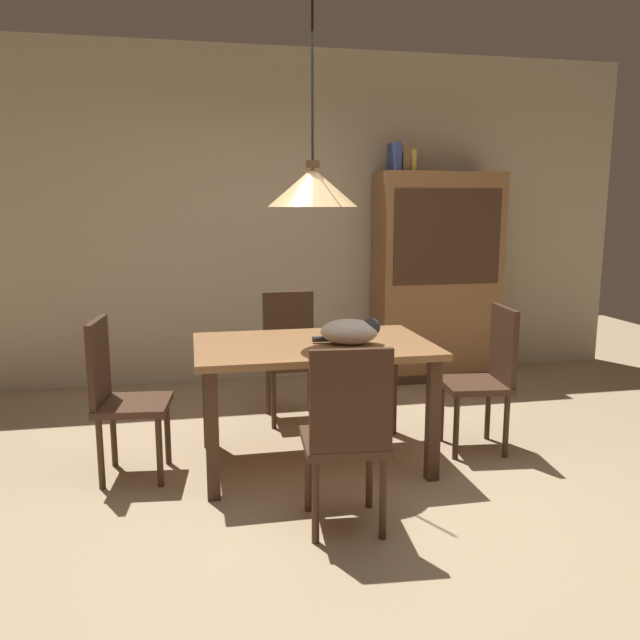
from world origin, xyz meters
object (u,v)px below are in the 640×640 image
book_blue_wide (394,157)px  chair_near_front (347,431)px  chair_left_side (119,392)px  cat_sleeping (351,331)px  book_yellow_short (410,161)px  book_brown_thick (402,159)px  pendant_lamp (313,187)px  hutch_bookcase (436,281)px  chair_right_side (487,372)px  chair_far_back (291,350)px  dining_table (313,359)px

book_blue_wide → chair_near_front: bearing=-112.0°
chair_left_side → book_blue_wide: bearing=38.3°
chair_near_front → cat_sleeping: size_ratio=2.33×
chair_left_side → book_blue_wide: book_blue_wide is taller
book_yellow_short → chair_left_side: bearing=-143.5°
book_brown_thick → pendant_lamp: bearing=-123.0°
chair_near_front → hutch_bookcase: size_ratio=0.50×
chair_right_side → chair_left_side: same height
chair_near_front → chair_far_back: 1.76m
chair_right_side → book_yellow_short: bearing=87.9°
chair_far_back → pendant_lamp: size_ratio=0.72×
book_brown_thick → book_blue_wide: bearing=180.0°
chair_right_side → chair_near_front: 1.43m
chair_left_side → pendant_lamp: (1.13, -0.01, 1.15)m
chair_left_side → book_brown_thick: (2.25, 1.72, 1.45)m
chair_far_back → book_yellow_short: bearing=35.5°
chair_far_back → book_brown_thick: (1.12, 0.85, 1.45)m
dining_table → book_yellow_short: (1.19, 1.73, 1.29)m
book_brown_thick → chair_left_side: bearing=-142.6°
dining_table → book_blue_wide: bearing=58.8°
pendant_lamp → book_yellow_short: bearing=55.4°
chair_left_side → hutch_bookcase: 3.14m
chair_right_side → book_brown_thick: book_brown_thick is taller
chair_near_front → chair_left_side: size_ratio=1.00×
chair_far_back → pendant_lamp: (0.00, -0.88, 1.15)m
chair_right_side → pendant_lamp: pendant_lamp is taller
pendant_lamp → book_blue_wide: pendant_lamp is taller
chair_right_side → pendant_lamp: (-1.13, 0.01, 1.15)m
chair_far_back → cat_sleeping: chair_far_back is taller
chair_right_side → cat_sleeping: bearing=-175.5°
chair_left_side → pendant_lamp: size_ratio=0.72×
hutch_bookcase → book_blue_wide: (-0.42, 0.00, 1.08)m
pendant_lamp → book_blue_wide: size_ratio=5.42×
chair_far_back → cat_sleeping: size_ratio=2.33×
chair_near_front → hutch_bookcase: (1.47, 2.60, 0.38)m
dining_table → book_yellow_short: bearing=55.4°
chair_right_side → book_brown_thick: size_ratio=3.88×
book_blue_wide → hutch_bookcase: bearing=-0.2°
chair_near_front → book_brown_thick: book_brown_thick is taller
hutch_bookcase → book_yellow_short: bearing=179.7°
cat_sleeping → chair_near_front: bearing=-105.4°
dining_table → chair_near_front: bearing=-90.4°
book_blue_wide → book_brown_thick: book_blue_wide is taller
hutch_bookcase → book_brown_thick: (-0.35, 0.00, 1.07)m
dining_table → chair_near_front: 0.89m
cat_sleeping → book_yellow_short: bearing=61.6°
chair_near_front → dining_table: bearing=89.6°
chair_right_side → hutch_bookcase: hutch_bookcase is taller
hutch_bookcase → book_brown_thick: size_ratio=7.71×
cat_sleeping → chair_right_side: bearing=4.5°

